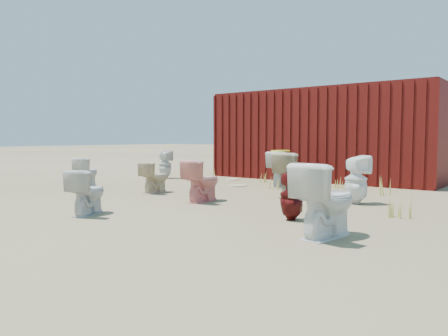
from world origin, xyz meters
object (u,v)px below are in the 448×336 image
Objects in this scene: toilet_back_yellowlid at (281,169)px; loose_tank at (313,191)px; toilet_front_c at (87,192)px; toilet_back_beige_right at (294,175)px; shipping_container at (328,135)px; toilet_front_maroon at (292,195)px; toilet_front_e at (326,200)px; toilet_back_a at (165,164)px; toilet_back_beige_left at (155,177)px; toilet_front_pink at (202,180)px; toilet_front_a at (87,172)px; toilet_back_e at (356,180)px.

toilet_back_yellowlid reaches higher than loose_tank.
toilet_front_c is 3.83m from toilet_back_beige_right.
shipping_container is 6.38m from toilet_front_maroon.
toilet_front_e is 1.11× the size of toilet_back_a.
toilet_back_beige_left is at bearing 28.42° from toilet_back_beige_right.
toilet_back_beige_right is 0.61m from loose_tank.
toilet_front_c is (-0.47, -2.03, -0.04)m from toilet_front_pink.
toilet_back_a is (-5.81, 3.28, 0.04)m from toilet_front_maroon.
toilet_back_beige_right is 1.71× the size of loose_tank.
toilet_front_a is at bearing -122.60° from shipping_container.
toilet_back_e is at bearing -59.26° from shipping_container.
loose_tank is at bearing 124.35° from toilet_back_yellowlid.
toilet_back_beige_right reaches higher than toilet_front_pink.
toilet_front_maroon is at bearing 145.75° from toilet_front_a.
toilet_back_e reaches higher than toilet_back_yellowlid.
toilet_front_pink is 1.08× the size of toilet_front_maroon.
toilet_front_maroon is (2.11, -0.56, -0.03)m from toilet_front_pink.
toilet_back_beige_right is at bearing -74.02° from shipping_container.
toilet_front_maroon is at bearing -69.54° from shipping_container.
toilet_back_beige_right is 1.02× the size of toilet_back_e.
toilet_front_maroon is 1.98m from toilet_back_e.
toilet_back_e reaches higher than loose_tank.
toilet_front_a is 0.84× the size of toilet_back_yellowlid.
loose_tank is at bearing -52.79° from toilet_front_e.
toilet_back_e reaches higher than toilet_front_c.
toilet_front_a is 0.91× the size of toilet_front_pink.
toilet_front_a is at bearing -57.57° from toilet_front_c.
toilet_back_e is at bearing -151.43° from toilet_front_c.
shipping_container reaches higher than toilet_back_e.
shipping_container is at bearing -91.16° from toilet_front_pink.
toilet_front_c is 1.03× the size of toilet_back_beige_left.
toilet_front_maroon is 0.90× the size of toilet_back_a.
toilet_front_pink is 0.88× the size of toilet_front_e.
toilet_back_beige_left is 0.78× the size of toilet_back_e.
toilet_back_beige_right is 1.86m from toilet_back_yellowlid.
toilet_front_e is (0.81, -0.68, 0.08)m from toilet_front_maroon.
toilet_back_yellowlid is (-0.05, -2.40, -0.79)m from shipping_container.
toilet_front_maroon is at bearing -31.94° from toilet_front_e.
toilet_front_maroon reaches higher than toilet_front_a.
toilet_front_maroon is 0.83× the size of toilet_back_e.
toilet_front_maroon reaches higher than toilet_front_c.
toilet_back_e is (5.95, -1.30, 0.03)m from toilet_back_a.
toilet_front_pink is 1.98m from loose_tank.
toilet_back_yellowlid is (3.55, 0.25, 0.02)m from toilet_back_a.
toilet_back_a is (-0.20, 2.66, 0.04)m from toilet_front_a.
toilet_back_yellowlid is at bearing -41.74° from toilet_front_maroon.
toilet_front_maroon is 2.35m from toilet_back_beige_right.
toilet_back_e is (2.71, 3.44, 0.08)m from toilet_front_c.
shipping_container reaches higher than toilet_front_maroon.
toilet_front_c is at bearing 74.79° from toilet_front_pink.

